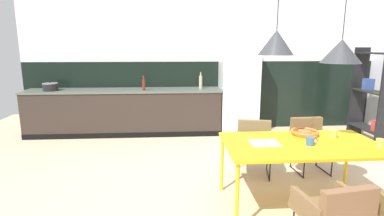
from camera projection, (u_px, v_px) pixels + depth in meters
The scene contains 20 objects.
ground_plane at pixel (235, 202), 3.46m from camera, with size 9.58×9.58×0.00m, color #CDB28C.
back_wall_splashback_dark at pixel (205, 95), 6.46m from camera, with size 7.37×0.12×1.42m, color black.
back_wall_panel_upper at pixel (206, 26), 6.17m from camera, with size 7.37×0.12×1.42m, color silver.
kitchen_counter at pixel (125, 112), 6.05m from camera, with size 3.81×0.63×0.90m.
refrigerator_column at pixel (239, 87), 6.10m from camera, with size 0.74×0.60×1.85m, color silver.
dining_table at pixel (302, 147), 3.24m from camera, with size 1.64×0.93×0.73m.
armchair_corner_seat at pixel (310, 138), 4.27m from camera, with size 0.52×0.50×0.74m.
armchair_head_of_table at pixel (336, 210), 2.42m from camera, with size 0.55×0.54×0.71m.
armchair_far_side at pixel (254, 140), 4.17m from camera, with size 0.57×0.56×0.72m.
fruit_bowl at pixel (305, 132), 3.50m from camera, with size 0.32×0.32×0.06m.
open_book at pixel (265, 143), 3.21m from camera, with size 0.30×0.23×0.02m.
mug_short_terracotta at pixel (310, 141), 3.15m from camera, with size 0.13×0.08×0.08m.
mug_white_ceramic at pixel (333, 134), 3.40m from camera, with size 0.13×0.08×0.09m.
mug_tall_blue at pixel (380, 144), 3.05m from camera, with size 0.12×0.08×0.10m.
cooking_pot at pixel (50, 87), 5.79m from camera, with size 0.28×0.28×0.17m.
bottle_spice_small at pixel (201, 82), 6.06m from camera, with size 0.07×0.07×0.33m.
bottle_oil_tall at pixel (144, 84), 5.80m from camera, with size 0.06×0.06×0.28m.
open_shelf_unit at pixel (372, 95), 5.48m from camera, with size 0.30×0.85×1.71m.
pendant_lamp_over_table_near at pixel (276, 42), 3.03m from camera, with size 0.35×0.35×1.14m.
pendant_lamp_over_table_far at pixel (341, 51), 3.05m from camera, with size 0.40×0.40×1.22m.
Camera 1 is at (-0.71, -3.13, 1.75)m, focal length 28.44 mm.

